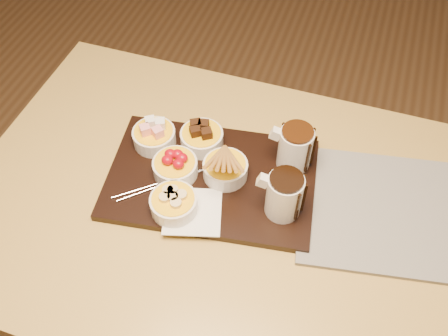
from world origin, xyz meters
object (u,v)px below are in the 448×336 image
(newspaper, at_px, (390,212))
(pitcher_dark_chocolate, at_px, (284,195))
(bowl_strawberries, at_px, (175,168))
(dining_table, at_px, (234,229))
(pitcher_milk_chocolate, at_px, (295,149))
(serving_board, at_px, (211,179))

(newspaper, bearing_deg, pitcher_dark_chocolate, -170.76)
(bowl_strawberries, relative_size, newspaper, 0.26)
(dining_table, height_order, pitcher_dark_chocolate, pitcher_dark_chocolate)
(bowl_strawberries, bearing_deg, pitcher_milk_chocolate, 24.51)
(serving_board, height_order, pitcher_milk_chocolate, pitcher_milk_chocolate)
(serving_board, relative_size, bowl_strawberries, 4.60)
(pitcher_dark_chocolate, distance_m, newspaper, 0.24)
(dining_table, distance_m, newspaper, 0.35)
(dining_table, relative_size, pitcher_milk_chocolate, 11.63)
(dining_table, bearing_deg, bowl_strawberries, 168.71)
(bowl_strawberries, height_order, pitcher_dark_chocolate, pitcher_dark_chocolate)
(dining_table, xyz_separation_m, pitcher_milk_chocolate, (0.09, 0.14, 0.17))
(dining_table, distance_m, pitcher_milk_chocolate, 0.24)
(pitcher_dark_chocolate, bearing_deg, dining_table, 177.40)
(bowl_strawberries, height_order, newspaper, bowl_strawberries)
(pitcher_dark_chocolate, height_order, pitcher_milk_chocolate, same)
(bowl_strawberries, distance_m, newspaper, 0.47)
(serving_board, xyz_separation_m, bowl_strawberries, (-0.08, -0.02, 0.03))
(dining_table, relative_size, bowl_strawberries, 12.00)
(dining_table, height_order, serving_board, serving_board)
(pitcher_dark_chocolate, bearing_deg, newspaper, 11.03)
(serving_board, relative_size, pitcher_dark_chocolate, 4.46)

